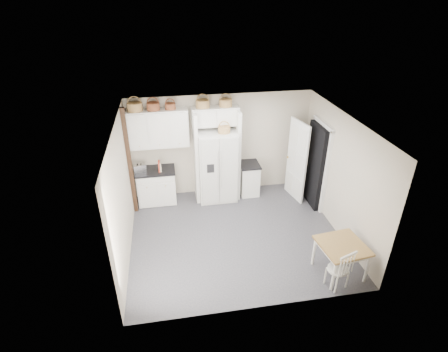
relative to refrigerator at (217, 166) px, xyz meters
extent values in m
plane|color=#312F38|center=(0.15, -1.65, -0.90)|extent=(4.50, 4.50, 0.00)
plane|color=white|center=(0.15, -1.65, 1.70)|extent=(4.50, 4.50, 0.00)
plane|color=#B4AF99|center=(0.15, 0.35, 0.40)|extent=(4.50, 0.00, 4.50)
plane|color=#B4AF99|center=(-2.10, -1.65, 0.40)|extent=(0.00, 4.00, 4.00)
plane|color=#B4AF99|center=(2.40, -1.65, 0.40)|extent=(0.00, 4.00, 4.00)
cube|color=silver|center=(0.00, 0.00, 0.00)|extent=(0.93, 0.75, 1.81)
cube|color=white|center=(-1.52, 0.05, -0.48)|extent=(0.92, 0.58, 0.85)
cube|color=white|center=(0.84, 0.05, -0.50)|extent=(0.46, 0.56, 0.81)
cube|color=brown|center=(1.85, -3.10, -0.57)|extent=(0.90, 0.90, 0.67)
cube|color=white|center=(1.66, -3.40, -0.51)|extent=(0.48, 0.46, 0.80)
cube|color=black|center=(-1.52, 0.05, -0.03)|extent=(0.96, 0.62, 0.04)
cube|color=black|center=(0.84, 0.05, -0.07)|extent=(0.50, 0.59, 0.04)
cube|color=silver|center=(-1.88, 0.01, 0.09)|extent=(0.32, 0.23, 0.20)
cube|color=#AD351F|center=(-1.41, -0.03, 0.12)|extent=(0.05, 0.18, 0.26)
cube|color=beige|center=(-1.39, -0.03, 0.10)|extent=(0.06, 0.15, 0.22)
cylinder|color=brown|center=(-1.82, 0.18, 1.54)|extent=(0.34, 0.34, 0.19)
cylinder|color=brown|center=(-1.42, 0.18, 1.53)|extent=(0.29, 0.29, 0.17)
cylinder|color=brown|center=(-1.04, 0.18, 1.52)|extent=(0.24, 0.24, 0.14)
cylinder|color=brown|center=(-0.29, 0.18, 1.54)|extent=(0.32, 0.32, 0.18)
cylinder|color=brown|center=(0.24, 0.18, 1.53)|extent=(0.30, 0.30, 0.17)
cylinder|color=brown|center=(0.16, -0.10, 0.98)|extent=(0.29, 0.29, 0.15)
cube|color=white|center=(-1.35, 0.18, 1.00)|extent=(1.40, 0.34, 0.90)
cube|color=white|center=(0.00, 0.18, 1.22)|extent=(1.12, 0.34, 0.45)
cube|color=white|center=(-0.51, 0.05, 0.25)|extent=(0.08, 0.60, 2.30)
cube|color=white|center=(0.51, 0.05, 0.25)|extent=(0.08, 0.60, 2.30)
cube|color=black|center=(-2.05, -0.30, 0.40)|extent=(0.09, 0.09, 2.60)
cube|color=black|center=(2.31, -0.65, 0.12)|extent=(0.18, 0.85, 2.05)
cube|color=white|center=(1.95, -0.31, 0.12)|extent=(0.21, 0.79, 2.05)
camera|label=1|loc=(-1.13, -7.65, 3.93)|focal=28.00mm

